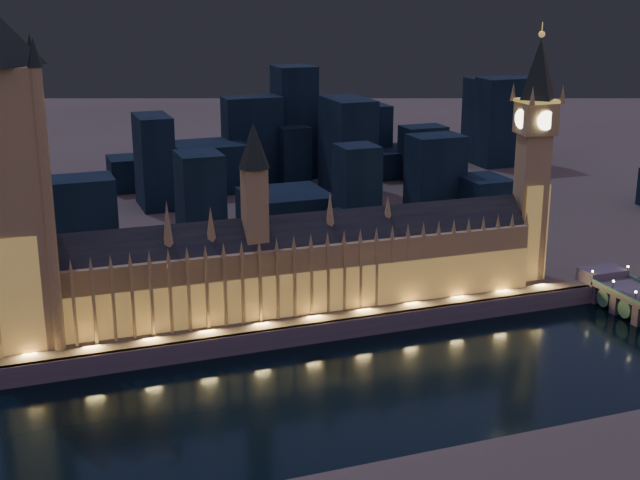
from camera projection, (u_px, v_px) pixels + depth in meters
name	position (u px, v px, depth m)	size (l,w,h in m)	color
ground_plane	(360.00, 384.00, 318.63)	(2000.00, 2000.00, 0.00)	black
north_bank	(131.00, 137.00, 784.73)	(2000.00, 960.00, 8.00)	#3F3D34
embankment_wall	(320.00, 332.00, 354.33)	(2000.00, 2.50, 8.00)	#4B404F
palace_of_westminster	(301.00, 264.00, 366.27)	(202.00, 24.65, 78.00)	#978151
victoria_tower	(10.00, 170.00, 316.46)	(31.68, 31.68, 132.68)	#978151
elizabeth_tower	(535.00, 140.00, 389.97)	(18.00, 18.00, 113.49)	#978151
city_backdrop	(262.00, 161.00, 545.02)	(456.76, 215.63, 74.94)	black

